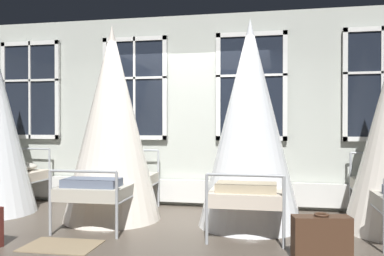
{
  "coord_description": "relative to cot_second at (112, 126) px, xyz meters",
  "views": [
    {
      "loc": [
        1.33,
        -5.58,
        1.35
      ],
      "look_at": [
        0.23,
        -0.07,
        1.29
      ],
      "focal_mm": 38.81,
      "sensor_mm": 36.0,
      "label": 1
    }
  ],
  "objects": [
    {
      "name": "ground",
      "position": [
        0.92,
        0.08,
        -1.31
      ],
      "size": [
        19.33,
        19.33,
        0.0
      ],
      "primitive_type": "plane",
      "color": "brown"
    },
    {
      "name": "back_wall_with_windows",
      "position": [
        0.92,
        1.2,
        0.25
      ],
      "size": [
        10.67,
        0.1,
        3.12
      ],
      "primitive_type": "cube",
      "color": "#B2B7AD",
      "rests_on": "ground"
    },
    {
      "name": "window_bank",
      "position": [
        0.92,
        1.08,
        -0.2
      ],
      "size": [
        6.9,
        0.1,
        2.72
      ],
      "color": "black",
      "rests_on": "ground"
    },
    {
      "name": "cot_second",
      "position": [
        0.0,
        0.0,
        0.0
      ],
      "size": [
        1.36,
        1.97,
        2.73
      ],
      "rotation": [
        0.0,
        0.0,
        1.59
      ],
      "color": "#9EA3A8",
      "rests_on": "ground"
    },
    {
      "name": "cot_third",
      "position": [
        1.93,
        0.0,
        0.0
      ],
      "size": [
        1.36,
        1.95,
        2.73
      ],
      "rotation": [
        0.0,
        0.0,
        1.57
      ],
      "color": "#9EA3A8",
      "rests_on": "ground"
    },
    {
      "name": "rug_second",
      "position": [
        -0.05,
        -1.34,
        -1.31
      ],
      "size": [
        0.81,
        0.58,
        0.01
      ],
      "primitive_type": "cube",
      "rotation": [
        0.0,
        0.0,
        0.02
      ],
      "color": "#8E7A5B",
      "rests_on": "ground"
    },
    {
      "name": "suitcase_dark",
      "position": [
        2.7,
        -1.29,
        -1.09
      ],
      "size": [
        0.59,
        0.31,
        0.47
      ],
      "rotation": [
        0.0,
        0.0,
        0.19
      ],
      "color": "#472D1E",
      "rests_on": "ground"
    }
  ]
}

